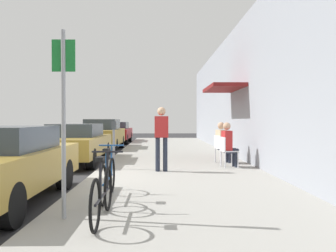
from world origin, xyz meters
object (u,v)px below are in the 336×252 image
(bicycle_1, at_px, (108,178))
(pedestrian_standing, at_px, (161,134))
(bicycle_0, at_px, (102,194))
(seated_patron_1, at_px, (223,141))
(street_sign, at_px, (64,109))
(parking_meter, at_px, (114,141))
(cafe_chair_1, at_px, (221,147))
(parked_car_1, at_px, (75,143))
(parked_car_3, at_px, (116,132))
(cafe_chair_0, at_px, (227,150))
(parked_car_2, at_px, (102,134))
(seated_patron_0, at_px, (229,143))

(bicycle_1, xyz_separation_m, pedestrian_standing, (0.94, 3.22, 0.64))
(bicycle_0, height_order, seated_patron_1, seated_patron_1)
(street_sign, height_order, bicycle_1, street_sign)
(street_sign, bearing_deg, parking_meter, 89.42)
(cafe_chair_1, height_order, seated_patron_1, seated_patron_1)
(parked_car_1, distance_m, parked_car_3, 10.74)
(cafe_chair_0, bearing_deg, street_sign, -121.98)
(street_sign, height_order, cafe_chair_0, street_sign)
(bicycle_0, xyz_separation_m, pedestrian_standing, (0.82, 4.54, 0.64))
(parked_car_2, height_order, cafe_chair_0, parked_car_2)
(parked_car_1, distance_m, seated_patron_0, 5.12)
(street_sign, distance_m, cafe_chair_1, 7.06)
(parked_car_2, height_order, parking_meter, parked_car_2)
(seated_patron_0, xyz_separation_m, seated_patron_1, (0.00, 0.97, 0.00))
(parking_meter, bearing_deg, bicycle_0, -84.34)
(cafe_chair_1, relative_size, seated_patron_1, 0.67)
(parked_car_1, bearing_deg, parking_meter, -53.10)
(parked_car_2, relative_size, bicycle_1, 2.57)
(street_sign, bearing_deg, seated_patron_1, 61.84)
(parked_car_2, bearing_deg, street_sign, -83.13)
(parking_meter, xyz_separation_m, seated_patron_0, (3.26, 0.31, -0.07))
(seated_patron_1, bearing_deg, parking_meter, -158.56)
(parked_car_3, xyz_separation_m, bicycle_1, (1.93, -16.51, -0.23))
(bicycle_0, xyz_separation_m, cafe_chair_1, (2.71, 6.29, 0.14))
(cafe_chair_0, height_order, seated_patron_1, seated_patron_1)
(parking_meter, bearing_deg, parked_car_3, 96.90)
(parking_meter, bearing_deg, bicycle_1, -84.18)
(bicycle_0, height_order, cafe_chair_0, bicycle_0)
(bicycle_0, relative_size, pedestrian_standing, 1.01)
(parked_car_3, distance_m, seated_patron_0, 13.39)
(bicycle_0, height_order, seated_patron_0, seated_patron_0)
(bicycle_1, height_order, cafe_chair_1, bicycle_1)
(parked_car_1, distance_m, seated_patron_1, 4.88)
(bicycle_1, relative_size, pedestrian_standing, 1.01)
(seated_patron_1, bearing_deg, parked_car_1, 170.77)
(street_sign, height_order, bicycle_0, street_sign)
(parked_car_1, bearing_deg, parked_car_3, 90.00)
(seated_patron_0, bearing_deg, cafe_chair_0, -171.38)
(cafe_chair_1, bearing_deg, bicycle_0, -113.29)
(parking_meter, distance_m, seated_patron_0, 3.28)
(parked_car_3, height_order, bicycle_1, parked_car_3)
(parked_car_1, bearing_deg, cafe_chair_0, -20.32)
(parked_car_2, relative_size, pedestrian_standing, 2.59)
(bicycle_1, distance_m, cafe_chair_0, 4.91)
(parked_car_1, xyz_separation_m, parking_meter, (1.55, -2.06, 0.18))
(parking_meter, distance_m, bicycle_1, 3.75)
(cafe_chair_1, bearing_deg, seated_patron_0, -86.56)
(parked_car_2, relative_size, bicycle_0, 2.57)
(cafe_chair_1, bearing_deg, pedestrian_standing, -137.17)
(parked_car_2, xyz_separation_m, pedestrian_standing, (2.87, -8.02, 0.35))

